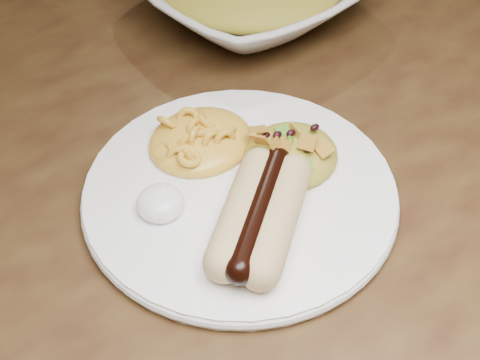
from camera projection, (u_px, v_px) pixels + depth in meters
table at (115, 228)px, 0.72m from camera, size 1.60×0.90×0.75m
plate at (240, 194)px, 0.62m from camera, size 0.29×0.29×0.01m
hotdog at (260, 214)px, 0.57m from camera, size 0.11×0.12×0.03m
mac_and_cheese at (200, 129)px, 0.64m from camera, size 0.11×0.11×0.04m
sour_cream at (160, 200)px, 0.59m from camera, size 0.05×0.05×0.02m
taco_salad at (291, 148)px, 0.63m from camera, size 0.08×0.08×0.04m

